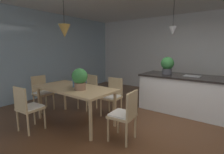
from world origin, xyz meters
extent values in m
cube|color=brown|center=(0.00, 0.00, -0.02)|extent=(10.00, 8.40, 0.04)
cube|color=silver|center=(0.00, 3.26, 1.35)|extent=(10.00, 0.12, 2.70)
cube|color=#9EB7C6|center=(-4.06, 0.00, 1.35)|extent=(0.06, 8.40, 2.70)
cube|color=tan|center=(-1.70, -0.68, 0.74)|extent=(1.74, 0.85, 0.04)
cylinder|color=tan|center=(-2.49, -0.33, 0.37)|extent=(0.06, 0.06, 0.74)
cylinder|color=tan|center=(-0.91, -0.33, 0.37)|extent=(0.06, 0.06, 0.74)
cylinder|color=tan|center=(-2.49, -1.02, 0.37)|extent=(0.06, 0.06, 0.74)
cylinder|color=tan|center=(-0.91, -1.02, 0.37)|extent=(0.06, 0.06, 0.74)
cube|color=tan|center=(-2.09, 0.07, 0.43)|extent=(0.43, 0.43, 0.04)
cube|color=white|center=(-2.09, 0.07, 0.47)|extent=(0.39, 0.39, 0.03)
cube|color=tan|center=(-2.07, 0.25, 0.66)|extent=(0.38, 0.06, 0.42)
cylinder|color=tan|center=(-1.93, -0.11, 0.21)|extent=(0.04, 0.04, 0.41)
cylinder|color=tan|center=(-2.27, -0.09, 0.21)|extent=(0.04, 0.04, 0.41)
cylinder|color=tan|center=(-1.90, 0.22, 0.21)|extent=(0.04, 0.04, 0.41)
cylinder|color=tan|center=(-2.24, 0.25, 0.21)|extent=(0.04, 0.04, 0.41)
cube|color=tan|center=(-2.09, -1.42, 0.43)|extent=(0.43, 0.43, 0.04)
cube|color=white|center=(-2.09, -1.42, 0.47)|extent=(0.38, 0.38, 0.03)
cube|color=tan|center=(-2.08, -1.60, 0.66)|extent=(0.38, 0.06, 0.42)
cylinder|color=tan|center=(-2.27, -1.26, 0.21)|extent=(0.04, 0.04, 0.41)
cylinder|color=tan|center=(-1.93, -1.24, 0.21)|extent=(0.04, 0.04, 0.41)
cylinder|color=tan|center=(-2.25, -1.60, 0.21)|extent=(0.04, 0.04, 0.41)
cylinder|color=tan|center=(-1.91, -1.58, 0.21)|extent=(0.04, 0.04, 0.41)
cube|color=tan|center=(-1.31, 0.07, 0.43)|extent=(0.42, 0.42, 0.04)
cube|color=white|center=(-1.31, 0.07, 0.47)|extent=(0.38, 0.38, 0.03)
cube|color=tan|center=(-1.32, 0.25, 0.66)|extent=(0.38, 0.05, 0.42)
cylinder|color=tan|center=(-1.13, -0.09, 0.21)|extent=(0.04, 0.04, 0.41)
cylinder|color=tan|center=(-1.46, -0.11, 0.21)|extent=(0.04, 0.04, 0.41)
cylinder|color=tan|center=(-1.15, 0.25, 0.21)|extent=(0.04, 0.04, 0.41)
cylinder|color=tan|center=(-1.49, 0.23, 0.21)|extent=(0.04, 0.04, 0.41)
cube|color=tan|center=(-0.51, -0.68, 0.43)|extent=(0.44, 0.44, 0.04)
cube|color=white|center=(-0.51, -0.68, 0.47)|extent=(0.39, 0.39, 0.03)
cube|color=tan|center=(-0.33, -0.66, 0.66)|extent=(0.07, 0.38, 0.42)
cylinder|color=tan|center=(-0.66, -0.86, 0.21)|extent=(0.04, 0.04, 0.41)
cylinder|color=tan|center=(-0.69, -0.52, 0.21)|extent=(0.04, 0.04, 0.41)
cylinder|color=tan|center=(-0.32, -0.83, 0.21)|extent=(0.04, 0.04, 0.41)
cylinder|color=tan|center=(-0.36, -0.49, 0.21)|extent=(0.04, 0.04, 0.41)
cube|color=tan|center=(-2.89, -0.68, 0.43)|extent=(0.40, 0.40, 0.04)
cube|color=white|center=(-2.89, -0.68, 0.47)|extent=(0.36, 0.36, 0.03)
cube|color=tan|center=(-3.07, -0.68, 0.66)|extent=(0.03, 0.38, 0.42)
cylinder|color=tan|center=(-2.72, -0.50, 0.21)|extent=(0.04, 0.04, 0.41)
cylinder|color=tan|center=(-2.71, -0.84, 0.21)|extent=(0.04, 0.04, 0.41)
cylinder|color=tan|center=(-3.06, -0.51, 0.21)|extent=(0.04, 0.04, 0.41)
cylinder|color=tan|center=(-3.05, -0.85, 0.21)|extent=(0.04, 0.04, 0.41)
cube|color=white|center=(0.02, 1.39, 0.44)|extent=(2.12, 0.91, 0.88)
cube|color=black|center=(0.02, 1.39, 0.88)|extent=(2.18, 0.97, 0.04)
cube|color=gray|center=(0.12, 1.39, 0.91)|extent=(0.36, 0.30, 0.01)
cylinder|color=black|center=(-1.78, -0.79, 2.36)|extent=(0.01, 0.01, 0.69)
cone|color=olive|center=(-1.78, -0.79, 1.89)|extent=(0.23, 0.23, 0.25)
cylinder|color=black|center=(-0.40, 1.39, 2.39)|extent=(0.01, 0.01, 0.62)
cone|color=#B7B7B7|center=(-0.40, 1.39, 1.98)|extent=(0.17, 0.17, 0.20)
cylinder|color=#4C4C51|center=(-0.49, 1.39, 0.97)|extent=(0.23, 0.23, 0.14)
sphere|color=#387F3D|center=(-0.49, 1.39, 1.18)|extent=(0.33, 0.33, 0.33)
cylinder|color=#8C664C|center=(-1.45, -0.75, 0.83)|extent=(0.22, 0.22, 0.14)
sphere|color=#387F3D|center=(-1.45, -0.75, 1.02)|extent=(0.30, 0.30, 0.30)
cylinder|color=slate|center=(-1.71, -0.64, 0.85)|extent=(0.10, 0.10, 0.19)
camera|label=1|loc=(0.99, -2.94, 1.54)|focal=27.20mm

